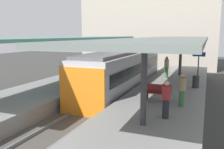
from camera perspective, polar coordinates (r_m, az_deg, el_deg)
name	(u,v)px	position (r m, az deg, el deg)	size (l,w,h in m)	color
ground_plane	(104,105)	(15.52, -1.85, -7.28)	(80.00, 80.00, 0.00)	#383835
platform_left	(54,92)	(17.22, -13.54, -4.13)	(4.40, 28.00, 1.00)	gray
platform_right	(164,104)	(14.34, 12.29, -6.83)	(4.40, 28.00, 1.00)	gray
track_ballast	(104,104)	(15.49, -1.85, -6.93)	(3.20, 28.00, 0.20)	#4C4742
rail_near_side	(94,100)	(15.74, -4.27, -6.04)	(0.08, 28.00, 0.14)	slate
rail_far_side	(115,102)	(15.18, 0.65, -6.60)	(0.08, 28.00, 0.14)	slate
commuter_train	(123,71)	(18.41, 2.62, 0.89)	(2.78, 13.12, 3.10)	#ADADB2
canopy_left	(64,39)	(17.92, -11.39, 8.27)	(4.18, 21.00, 3.28)	#333335
canopy_right	(170,40)	(15.16, 13.68, 8.01)	(4.18, 21.00, 3.28)	#333335
platform_bench	(158,92)	(12.96, 10.77, -4.11)	(1.40, 0.41, 0.86)	black
platform_sign	(199,60)	(18.75, 19.89, 3.25)	(0.90, 0.08, 2.21)	#262628
litter_bin	(196,82)	(16.74, 19.29, -1.64)	(0.44, 0.44, 0.80)	#2D2D30
passenger_near_bench	(182,89)	(12.10, 16.31, -3.39)	(0.36, 0.36, 1.65)	#386B3D
passenger_mid_platform	(166,99)	(10.23, 12.70, -5.69)	(0.36, 0.36, 1.61)	#232328
passenger_far_end	(167,67)	(19.83, 12.83, 1.79)	(0.36, 0.36, 1.74)	#386B3D
station_building_backdrop	(149,27)	(34.53, 8.77, 11.06)	(18.00, 6.00, 11.00)	#A89E8E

